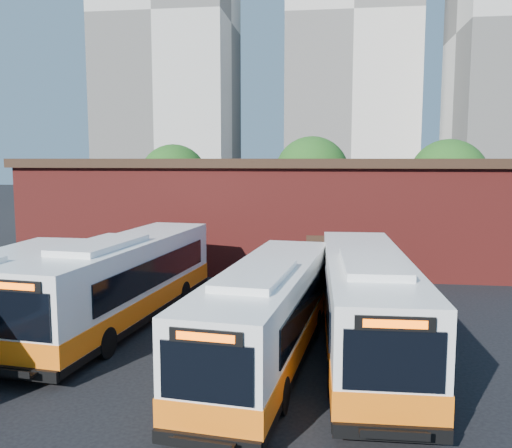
# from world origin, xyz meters

# --- Properties ---
(ground) EXTENTS (220.00, 220.00, 0.00)m
(ground) POSITION_xyz_m (0.00, 0.00, 0.00)
(ground) COLOR black
(bus_midwest) EXTENTS (3.99, 12.91, 3.47)m
(bus_midwest) POSITION_xyz_m (-4.33, 5.35, 1.57)
(bus_midwest) COLOR white
(bus_midwest) RESTS_ON ground
(bus_mideast) EXTENTS (2.95, 12.69, 3.43)m
(bus_mideast) POSITION_xyz_m (4.82, 3.32, 1.56)
(bus_mideast) COLOR white
(bus_mideast) RESTS_ON ground
(bus_east) EXTENTS (3.72, 12.04, 3.23)m
(bus_east) POSITION_xyz_m (1.69, 2.05, 1.47)
(bus_east) COLOR white
(bus_east) RESTS_ON ground
(transit_worker) EXTENTS (0.50, 0.67, 1.66)m
(transit_worker) POSITION_xyz_m (0.55, -1.69, 0.83)
(transit_worker) COLOR black
(transit_worker) RESTS_ON ground
(depot_building) EXTENTS (28.60, 12.60, 6.40)m
(depot_building) POSITION_xyz_m (0.00, 20.00, 3.26)
(depot_building) COLOR maroon
(depot_building) RESTS_ON ground
(tree_west) EXTENTS (6.00, 6.00, 7.65)m
(tree_west) POSITION_xyz_m (-10.00, 32.00, 4.64)
(tree_west) COLOR #382314
(tree_west) RESTS_ON ground
(tree_mid) EXTENTS (6.56, 6.56, 8.36)m
(tree_mid) POSITION_xyz_m (2.00, 34.00, 5.08)
(tree_mid) COLOR #382314
(tree_mid) RESTS_ON ground
(tree_east) EXTENTS (6.24, 6.24, 7.96)m
(tree_east) POSITION_xyz_m (13.00, 31.00, 4.83)
(tree_east) COLOR #382314
(tree_east) RESTS_ON ground
(tower_left) EXTENTS (20.00, 18.00, 56.20)m
(tower_left) POSITION_xyz_m (-22.00, 72.00, 27.84)
(tower_left) COLOR beige
(tower_left) RESTS_ON ground
(tower_center) EXTENTS (22.00, 20.00, 61.20)m
(tower_center) POSITION_xyz_m (7.00, 86.00, 30.34)
(tower_center) COLOR beige
(tower_center) RESTS_ON ground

